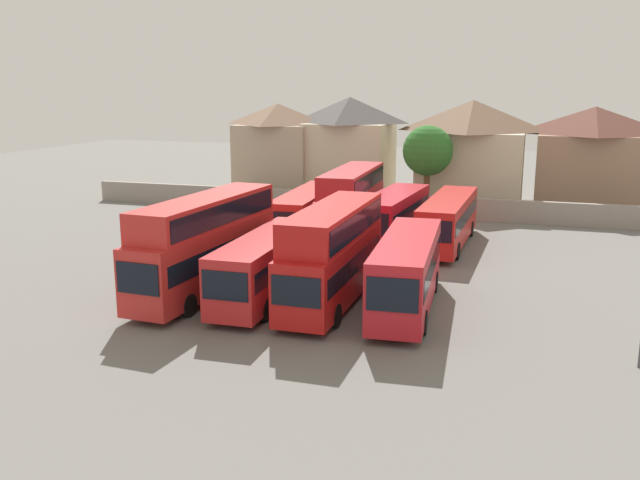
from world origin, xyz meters
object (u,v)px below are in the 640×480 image
(bus_7, at_px, (393,215))
(house_terrace_centre, at_px, (349,148))
(bus_6, at_px, (351,201))
(house_terrace_far_right, at_px, (592,158))
(bus_1, at_px, (205,240))
(bus_2, at_px, (267,263))
(bus_5, at_px, (307,211))
(tree_left_of_lot, at_px, (428,151))
(bus_3, at_px, (333,250))
(bus_4, at_px, (407,269))
(house_terrace_right, at_px, (471,152))
(house_terrace_left, at_px, (278,150))
(bus_8, at_px, (448,218))

(bus_7, relative_size, house_terrace_centre, 1.08)
(bus_6, xyz_separation_m, house_terrace_far_right, (16.70, 17.88, 1.72))
(bus_1, bearing_deg, bus_2, 91.62)
(house_terrace_far_right, bearing_deg, bus_5, -137.80)
(bus_1, distance_m, bus_5, 14.32)
(house_terrace_far_right, relative_size, tree_left_of_lot, 1.30)
(bus_7, height_order, house_terrace_centre, house_terrace_centre)
(bus_3, bearing_deg, house_terrace_far_right, 156.94)
(tree_left_of_lot, bearing_deg, house_terrace_far_right, 22.88)
(bus_5, relative_size, house_terrace_centre, 1.19)
(bus_4, distance_m, tree_left_of_lot, 26.72)
(bus_4, xyz_separation_m, house_terrace_right, (0.09, 31.50, 2.76))
(bus_5, distance_m, house_terrace_far_right, 26.95)
(house_terrace_centre, height_order, tree_left_of_lot, house_terrace_centre)
(bus_6, height_order, house_terrace_left, house_terrace_left)
(bus_4, xyz_separation_m, house_terrace_far_right, (10.25, 31.97, 2.50))
(bus_6, distance_m, house_terrace_centre, 18.02)
(bus_3, relative_size, bus_5, 0.94)
(bus_3, distance_m, house_terrace_left, 33.67)
(bus_8, bearing_deg, house_terrace_centre, -144.68)
(bus_8, xyz_separation_m, house_terrace_far_right, (10.01, 17.75, 2.63))
(bus_2, xyz_separation_m, bus_8, (7.27, 14.66, 0.02))
(bus_2, xyz_separation_m, tree_left_of_lot, (3.97, 26.79, 3.35))
(bus_4, bearing_deg, bus_6, -159.14)
(tree_left_of_lot, bearing_deg, bus_4, -83.38)
(bus_2, relative_size, house_terrace_left, 1.16)
(bus_3, distance_m, house_terrace_right, 31.84)
(bus_3, distance_m, house_terrace_centre, 32.36)
(bus_2, height_order, house_terrace_left, house_terrace_left)
(bus_6, height_order, house_terrace_far_right, house_terrace_far_right)
(bus_8, xyz_separation_m, house_terrace_centre, (-11.42, 17.14, 2.98))
(house_terrace_right, bearing_deg, bus_6, -110.58)
(bus_1, xyz_separation_m, bus_5, (0.83, 14.26, -0.94))
(bus_6, bearing_deg, bus_8, 89.49)
(tree_left_of_lot, bearing_deg, house_terrace_right, 58.51)
(bus_2, xyz_separation_m, bus_6, (0.59, 14.53, 0.93))
(bus_5, relative_size, bus_6, 1.05)
(bus_4, relative_size, bus_5, 0.94)
(bus_1, bearing_deg, bus_4, 95.46)
(bus_8, bearing_deg, bus_5, -86.79)
(bus_1, relative_size, house_terrace_centre, 1.23)
(bus_1, distance_m, bus_8, 18.06)
(bus_1, distance_m, bus_6, 14.95)
(bus_2, xyz_separation_m, bus_3, (3.35, 0.38, 0.87))
(bus_7, height_order, house_terrace_right, house_terrace_right)
(bus_3, xyz_separation_m, house_terrace_centre, (-7.49, 31.41, 2.13))
(bus_2, height_order, house_terrace_right, house_terrace_right)
(bus_7, distance_m, tree_left_of_lot, 13.00)
(bus_8, bearing_deg, bus_1, -34.68)
(bus_2, height_order, bus_7, bus_7)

